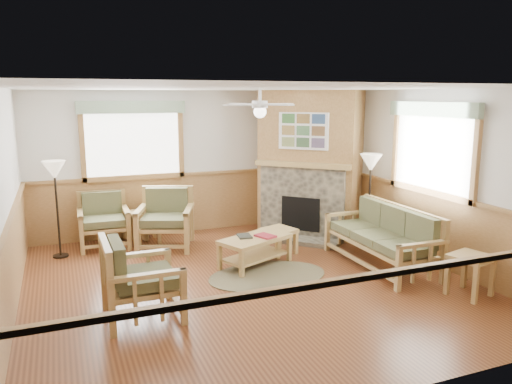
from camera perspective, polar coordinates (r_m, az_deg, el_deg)
name	(u,v)px	position (r m, az deg, el deg)	size (l,w,h in m)	color
floor	(248,283)	(7.19, -0.91, -10.31)	(6.00, 6.00, 0.01)	brown
ceiling	(247,88)	(6.70, -0.98, 11.80)	(6.00, 6.00, 0.01)	white
wall_back	(192,162)	(9.64, -7.31, 3.41)	(6.00, 0.02, 2.70)	silver
wall_front	(378,251)	(4.23, 13.79, -6.58)	(6.00, 0.02, 2.70)	silver
wall_left	(4,206)	(6.41, -26.87, -1.49)	(0.02, 6.00, 2.70)	silver
wall_right	(424,176)	(8.35, 18.69, 1.76)	(0.02, 6.00, 2.70)	silver
wainscot	(248,245)	(7.00, -0.92, -6.07)	(6.00, 6.00, 1.10)	olive
fireplace	(310,163)	(9.50, 6.25, 3.32)	(2.20, 2.20, 2.70)	olive
window_back	(131,100)	(9.31, -14.09, 10.20)	(1.90, 0.16, 1.50)	white
window_right	(436,100)	(8.08, 19.92, 9.81)	(0.16, 1.90, 1.50)	white
ceiling_fan	(260,91)	(7.09, 0.46, 11.43)	(1.24, 1.24, 0.36)	white
sofa	(380,237)	(7.94, 14.02, -4.99)	(0.83, 2.02, 0.93)	tan
armchair_back_left	(104,220)	(9.09, -17.01, -3.11)	(0.83, 0.83, 0.93)	tan
armchair_back_right	(165,219)	(8.77, -10.36, -3.05)	(0.90, 0.90, 1.01)	tan
armchair_left	(142,278)	(6.12, -12.90, -9.54)	(0.87, 0.87, 0.97)	tan
coffee_table	(255,251)	(7.80, -0.09, -6.77)	(1.13, 0.57, 0.45)	tan
end_table_chairs	(145,227)	(9.21, -12.58, -3.89)	(0.50, 0.48, 0.57)	tan
end_table_sofa	(470,275)	(7.23, 23.24, -8.73)	(0.49, 0.47, 0.55)	tan
footstool	(278,241)	(8.37, 2.57, -5.63)	(0.49, 0.49, 0.43)	tan
braided_rug	(268,276)	(7.41, 1.33, -9.53)	(1.77, 1.77, 0.01)	brown
floor_lamp_left	(57,209)	(8.66, -21.76, -1.86)	(0.36, 0.36, 1.59)	black
floor_lamp_right	(369,201)	(8.81, 12.82, -0.99)	(0.38, 0.38, 1.64)	black
book_red	(265,235)	(7.73, 1.08, -4.94)	(0.22, 0.30, 0.03)	maroon
book_dark	(244,235)	(7.73, -1.32, -4.97)	(0.20, 0.27, 0.03)	#272821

